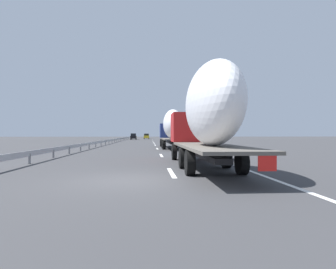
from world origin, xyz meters
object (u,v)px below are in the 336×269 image
object	(u,v)px
truck_lead	(172,127)
road_sign	(178,131)
truck_trailing	(207,114)
car_black_suv	(134,136)
car_yellow_coupe	(146,136)

from	to	relation	value
truck_lead	road_sign	size ratio (longest dim) A/B	4.19
truck_trailing	car_black_suv	bearing A→B (deg)	5.76
truck_trailing	car_yellow_coupe	bearing A→B (deg)	2.43
road_sign	car_black_suv	bearing A→B (deg)	19.67
car_yellow_coupe	road_sign	bearing A→B (deg)	-170.42
truck_trailing	truck_lead	bearing A→B (deg)	-0.00
truck_trailing	road_sign	bearing A→B (deg)	-4.07
truck_lead	truck_trailing	xyz separation A→B (m)	(-20.50, 0.00, 0.14)
truck_trailing	car_black_suv	xyz separation A→B (m)	(72.82, 7.34, -1.75)
truck_lead	car_black_suv	size ratio (longest dim) A/B	3.04
truck_trailing	road_sign	size ratio (longest dim) A/B	4.03
car_black_suv	car_yellow_coupe	size ratio (longest dim) A/B	1.04
car_black_suv	truck_lead	bearing A→B (deg)	-172.01
car_yellow_coupe	road_sign	xyz separation A→B (m)	(-39.19, -6.61, 1.35)
truck_lead	car_black_suv	distance (m)	52.86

